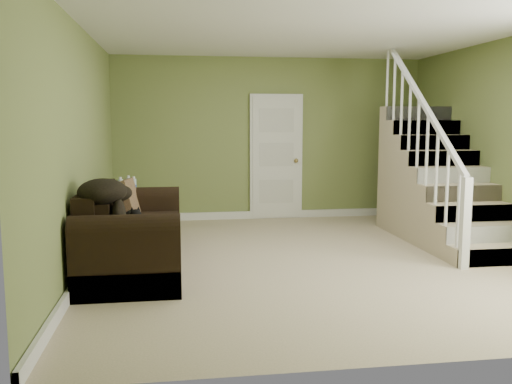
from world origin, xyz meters
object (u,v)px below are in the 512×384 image
object	(u,v)px
side_table	(129,219)
banana	(134,234)
sofa	(130,238)
cat	(133,218)

from	to	relation	value
side_table	banana	size ratio (longest dim) A/B	5.17
sofa	side_table	bearing A→B (deg)	95.24
sofa	side_table	distance (m)	1.21
sofa	cat	size ratio (longest dim) A/B	4.61
side_table	cat	bearing A→B (deg)	-83.24
cat	banana	world-z (taller)	cat
banana	cat	bearing A→B (deg)	61.92
cat	banana	bearing A→B (deg)	-99.00
sofa	cat	world-z (taller)	sofa
sofa	banana	world-z (taller)	sofa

